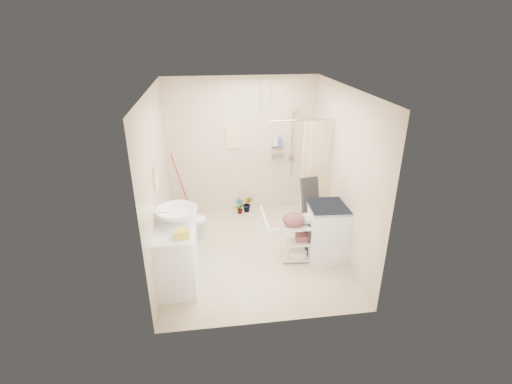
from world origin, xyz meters
TOP-DOWN VIEW (x-y plane):
  - floor at (0.00, 0.00)m, footprint 3.20×3.20m
  - ceiling at (0.00, 0.00)m, footprint 2.80×3.20m
  - wall_back at (0.00, 1.60)m, footprint 2.80×0.04m
  - wall_front at (0.00, -1.60)m, footprint 2.80×0.04m
  - wall_left at (-1.40, 0.00)m, footprint 0.04×3.20m
  - wall_right at (1.40, 0.00)m, footprint 0.04×3.20m
  - vanity at (-1.16, -0.60)m, footprint 0.61×1.06m
  - sink at (-1.12, -0.50)m, footprint 0.61×0.61m
  - counter_basket at (-1.04, -0.94)m, footprint 0.21×0.18m
  - floor_basket at (-1.04, -0.96)m, footprint 0.26×0.21m
  - toilet at (-1.04, 0.57)m, footprint 0.67×0.41m
  - mop at (-1.20, 1.45)m, footprint 0.16×0.16m
  - potted_plant_a at (-0.08, 1.38)m, footprint 0.20×0.17m
  - potted_plant_b at (0.08, 1.45)m, footprint 0.21×0.18m
  - hanging_towel at (-0.15, 1.58)m, footprint 0.28×0.03m
  - towel_ring at (-1.38, -0.20)m, footprint 0.04×0.22m
  - tp_holder at (-1.36, 0.05)m, footprint 0.08×0.12m
  - shower at (0.85, 1.05)m, footprint 1.10×1.10m
  - shampoo_bottle_a at (0.63, 1.50)m, footprint 0.11×0.11m
  - shampoo_bottle_b at (0.71, 1.50)m, footprint 0.10×0.10m
  - washing_machine at (1.14, -0.25)m, footprint 0.63×0.65m
  - laundry_rack at (0.68, -0.29)m, footprint 0.56×0.35m
  - ironing_board at (0.93, -0.05)m, footprint 0.37×0.27m

SIDE VIEW (x-z plane):
  - floor at x=0.00m, z-range 0.00..0.00m
  - floor_basket at x=-1.04m, z-range 0.00..0.13m
  - potted_plant_a at x=-0.08m, z-range 0.00..0.32m
  - potted_plant_b at x=0.08m, z-range 0.00..0.34m
  - toilet at x=-1.04m, z-range 0.00..0.65m
  - laundry_rack at x=0.68m, z-range 0.00..0.74m
  - washing_machine at x=1.14m, z-range 0.00..0.89m
  - vanity at x=-1.16m, z-range 0.00..0.92m
  - ironing_board at x=0.93m, z-range 0.00..1.27m
  - mop at x=-1.20m, z-range 0.00..1.29m
  - tp_holder at x=-1.36m, z-range 0.65..0.79m
  - counter_basket at x=-1.04m, z-range 0.92..1.03m
  - sink at x=-1.12m, z-range 0.92..1.12m
  - shower at x=0.85m, z-range 0.00..2.10m
  - wall_back at x=0.00m, z-range 0.00..2.60m
  - wall_front at x=0.00m, z-range 0.00..2.60m
  - wall_left at x=-1.40m, z-range 0.00..2.60m
  - wall_right at x=1.40m, z-range 0.00..2.60m
  - shampoo_bottle_b at x=0.71m, z-range 1.32..1.49m
  - shampoo_bottle_a at x=0.63m, z-range 1.32..1.58m
  - towel_ring at x=-1.38m, z-range 1.30..1.64m
  - hanging_towel at x=-0.15m, z-range 1.29..1.71m
  - ceiling at x=0.00m, z-range 2.58..2.62m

